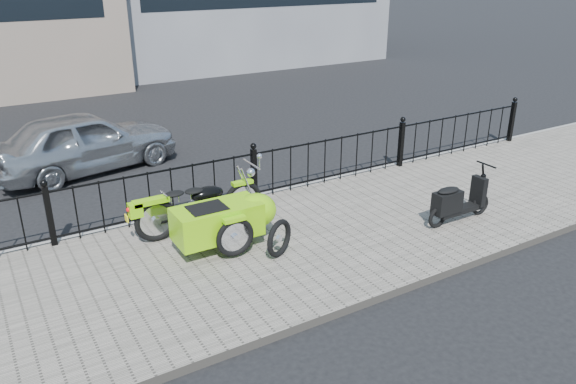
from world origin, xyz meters
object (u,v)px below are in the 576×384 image
sedan_car (85,141)px  motorcycle_sidecar (224,215)px  scooter (457,202)px  spare_tire (279,238)px

sedan_car → motorcycle_sidecar: bearing=-179.2°
motorcycle_sidecar → scooter: 3.85m
motorcycle_sidecar → spare_tire: size_ratio=3.92×
scooter → spare_tire: scooter is taller
spare_tire → sedan_car: 5.79m
scooter → spare_tire: bearing=170.8°
spare_tire → sedan_car: (-1.52, 5.58, 0.24)m
spare_tire → scooter: bearing=-9.2°
motorcycle_sidecar → scooter: size_ratio=1.65×
motorcycle_sidecar → spare_tire: bearing=-57.1°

